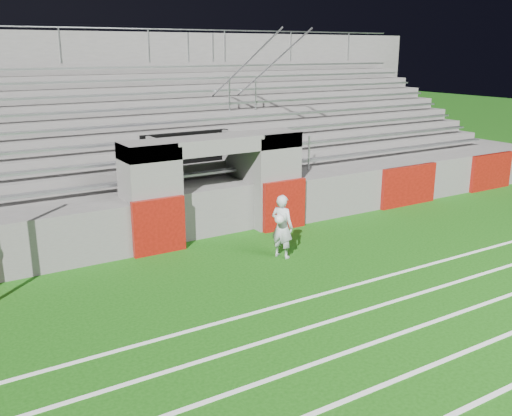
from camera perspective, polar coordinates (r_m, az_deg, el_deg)
ground at (r=12.30m, az=3.65°, el=-7.01°), size 90.00×90.00×0.00m
field_markings at (r=9.16m, az=22.87°, el=-16.74°), size 28.00×8.09×0.01m
stadium_structure at (r=18.70m, az=-10.58°, el=5.41°), size 26.00×8.48×5.42m
goalkeeper_with_ball at (r=13.22m, az=2.62°, el=-1.82°), size 0.65×0.71×1.51m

